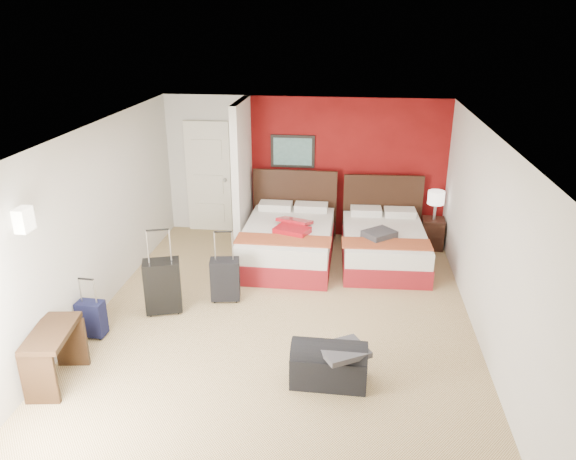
# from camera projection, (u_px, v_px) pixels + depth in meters

# --- Properties ---
(ground) EXTENTS (6.50, 6.50, 0.00)m
(ground) POSITION_uv_depth(u_px,v_px,m) (281.00, 322.00, 7.27)
(ground) COLOR tan
(ground) RESTS_ON ground
(room_walls) EXTENTS (5.02, 6.52, 2.50)m
(room_walls) POSITION_uv_depth(u_px,v_px,m) (201.00, 195.00, 8.28)
(room_walls) COLOR silver
(room_walls) RESTS_ON ground
(red_accent_panel) EXTENTS (3.50, 0.04, 2.50)m
(red_accent_panel) POSITION_uv_depth(u_px,v_px,m) (346.00, 169.00, 9.72)
(red_accent_panel) COLOR maroon
(red_accent_panel) RESTS_ON ground
(partition_wall) EXTENTS (0.12, 1.20, 2.50)m
(partition_wall) POSITION_uv_depth(u_px,v_px,m) (242.00, 175.00, 9.33)
(partition_wall) COLOR silver
(partition_wall) RESTS_ON ground
(entry_door) EXTENTS (0.82, 0.06, 2.05)m
(entry_door) POSITION_uv_depth(u_px,v_px,m) (209.00, 177.00, 10.04)
(entry_door) COLOR silver
(entry_door) RESTS_ON ground
(bed_left) EXTENTS (1.44, 2.04, 0.61)m
(bed_left) POSITION_uv_depth(u_px,v_px,m) (288.00, 244.00, 8.98)
(bed_left) COLOR silver
(bed_left) RESTS_ON ground
(bed_right) EXTENTS (1.39, 1.93, 0.56)m
(bed_right) POSITION_uv_depth(u_px,v_px,m) (384.00, 247.00, 8.91)
(bed_right) COLOR white
(bed_right) RESTS_ON ground
(red_suitcase_open) EXTENTS (0.74, 0.86, 0.09)m
(red_suitcase_open) POSITION_uv_depth(u_px,v_px,m) (293.00, 226.00, 8.75)
(red_suitcase_open) COLOR #A70E19
(red_suitcase_open) RESTS_ON bed_left
(jacket_bundle) EXTENTS (0.58, 0.57, 0.11)m
(jacket_bundle) POSITION_uv_depth(u_px,v_px,m) (379.00, 234.00, 8.52)
(jacket_bundle) COLOR #3C3C41
(jacket_bundle) RESTS_ON bed_right
(nightstand) EXTENTS (0.40, 0.40, 0.52)m
(nightstand) POSITION_uv_depth(u_px,v_px,m) (432.00, 233.00, 9.51)
(nightstand) COLOR black
(nightstand) RESTS_ON ground
(table_lamp) EXTENTS (0.35, 0.35, 0.50)m
(table_lamp) POSITION_uv_depth(u_px,v_px,m) (435.00, 205.00, 9.32)
(table_lamp) COLOR white
(table_lamp) RESTS_ON nightstand
(suitcase_black) EXTENTS (0.55, 0.43, 0.72)m
(suitcase_black) POSITION_uv_depth(u_px,v_px,m) (163.00, 288.00, 7.41)
(suitcase_black) COLOR black
(suitcase_black) RESTS_ON ground
(suitcase_charcoal) EXTENTS (0.44, 0.31, 0.60)m
(suitcase_charcoal) POSITION_uv_depth(u_px,v_px,m) (225.00, 281.00, 7.73)
(suitcase_charcoal) COLOR black
(suitcase_charcoal) RESTS_ON ground
(suitcase_navy) EXTENTS (0.34, 0.22, 0.45)m
(suitcase_navy) POSITION_uv_depth(u_px,v_px,m) (92.00, 320.00, 6.88)
(suitcase_navy) COLOR #111433
(suitcase_navy) RESTS_ON ground
(duffel_bag) EXTENTS (0.83, 0.46, 0.42)m
(duffel_bag) POSITION_uv_depth(u_px,v_px,m) (329.00, 366.00, 6.02)
(duffel_bag) COLOR black
(duffel_bag) RESTS_ON ground
(jacket_draped) EXTENTS (0.62, 0.59, 0.06)m
(jacket_draped) POSITION_uv_depth(u_px,v_px,m) (343.00, 350.00, 5.87)
(jacket_draped) COLOR #3C3B40
(jacket_draped) RESTS_ON duffel_bag
(desk) EXTENTS (0.51, 0.85, 0.67)m
(desk) POSITION_uv_depth(u_px,v_px,m) (55.00, 357.00, 5.95)
(desk) COLOR #311D10
(desk) RESTS_ON ground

